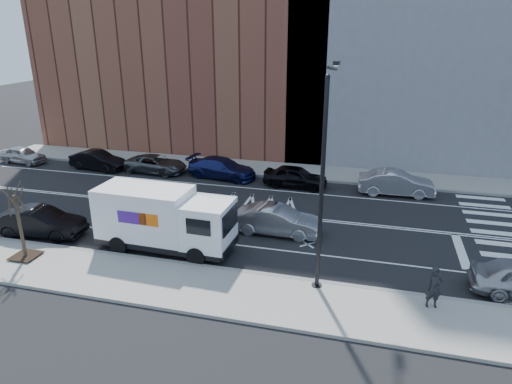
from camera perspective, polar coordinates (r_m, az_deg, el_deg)
The scene contains 20 objects.
ground at distance 28.24m, azimuth -4.62°, elevation -2.24°, with size 120.00×120.00×0.00m, color black.
sidewalk_near at distance 20.99m, azimuth -12.62°, elevation -10.91°, with size 44.00×3.60×0.15m, color gray.
sidewalk_far at distance 36.14m, azimuth -0.07°, elevation 3.02°, with size 44.00×3.60×0.15m, color gray.
curb_near at distance 22.37m, azimuth -10.55°, elevation -8.64°, with size 44.00×0.25×0.17m, color gray.
curb_far at distance 34.48m, azimuth -0.83°, elevation 2.18°, with size 44.00×0.25×0.17m, color gray.
crosswalk at distance 27.79m, azimuth 28.50°, elevation -5.16°, with size 3.00×14.00×0.01m, color white, non-canonical shape.
road_markings at distance 28.24m, azimuth -4.62°, elevation -2.23°, with size 40.00×8.60×0.01m, color white, non-canonical shape.
bldg_brick at distance 43.56m, azimuth -8.53°, elevation 20.32°, with size 26.00×10.00×22.00m, color brown.
streetlight at distance 18.65m, azimuth 8.47°, elevation 2.29°, with size 0.44×4.02×9.34m.
street_tree at distance 24.45m, azimuth -27.28°, elevation -4.53°, with size 1.20×1.20×3.75m.
fedex_van at distance 23.19m, azimuth -11.46°, elevation -3.27°, with size 7.06×2.68×3.19m.
far_parked_a at distance 42.24m, azimuth -27.14°, elevation 4.16°, with size 1.60×3.99×1.36m, color #A7A7AB.
far_parked_b at distance 37.98m, azimuth -19.19°, elevation 3.77°, with size 1.55×4.46×1.47m, color black.
far_parked_c at distance 35.97m, azimuth -12.42°, elevation 3.44°, with size 2.21×4.80×1.33m, color #4C4F53.
far_parked_d at distance 33.95m, azimuth -4.28°, elevation 3.02°, with size 2.11×5.20×1.51m, color navy.
far_parked_e at distance 32.00m, azimuth 4.95°, elevation 1.93°, with size 1.79×4.46×1.52m, color black.
far_parked_f at distance 31.82m, azimuth 17.12°, elevation 1.08°, with size 1.72×4.95×1.63m, color #B5B4B9.
driving_sedan at distance 24.78m, azimuth 2.67°, elevation -3.54°, with size 1.65×4.74×1.56m, color #A0A0A4.
near_parked_rear_a at distance 27.10m, azimuth -25.33°, elevation -3.45°, with size 1.64×4.71×1.55m, color black.
pedestrian at distance 19.62m, azimuth 21.37°, elevation -11.06°, with size 0.63×0.42×1.74m, color black.
Camera 1 is at (8.79, -24.60, 10.74)m, focal length 32.00 mm.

